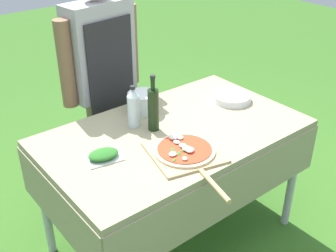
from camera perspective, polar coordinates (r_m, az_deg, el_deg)
ground_plane at (r=2.76m, az=0.71°, el=-14.58°), size 12.00×12.00×0.00m
prep_table at (r=2.33m, az=0.81°, el=-2.44°), size 1.44×0.86×0.77m
person_cook at (r=2.67m, az=-8.92°, el=7.10°), size 0.58×0.24×1.55m
pizza_on_peel at (r=2.07m, az=2.38°, el=-3.53°), size 0.41×0.61×0.06m
oil_bottle at (r=2.24m, az=-2.00°, el=2.38°), size 0.06×0.06×0.32m
water_bottle at (r=2.29m, az=-4.68°, el=2.53°), size 0.07×0.07×0.24m
herb_container at (r=2.06m, az=-8.71°, el=-3.92°), size 0.20×0.16×0.04m
mixing_tub at (r=2.46m, az=-3.51°, el=3.22°), size 0.18×0.18×0.12m
plate_stack at (r=2.63m, az=8.63°, el=3.83°), size 0.24×0.24×0.04m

